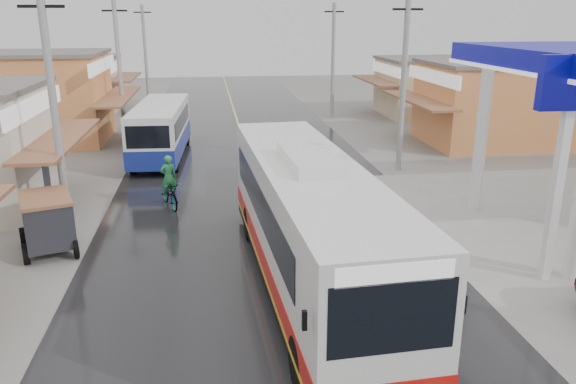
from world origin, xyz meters
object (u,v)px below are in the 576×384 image
cyclist (170,190)px  tricycle_near (47,220)px  coach_bus (308,225)px  second_bus (161,130)px  tricycle_far (19,184)px

cyclist → tricycle_near: 5.22m
coach_bus → second_bus: size_ratio=1.43×
second_bus → tricycle_far: 8.84m
second_bus → cyclist: 8.21m
cyclist → tricycle_far: bearing=153.7°
second_bus → tricycle_near: 12.26m
coach_bus → cyclist: (-4.12, 7.42, -1.13)m
tricycle_near → tricycle_far: 5.09m
tricycle_near → tricycle_far: size_ratio=1.00×
coach_bus → tricycle_far: size_ratio=4.78×
coach_bus → second_bus: 16.32m
coach_bus → cyclist: bearing=116.2°
coach_bus → cyclist: coach_bus is taller
second_bus → tricycle_near: (-2.65, -11.96, -0.47)m
second_bus → cyclist: bearing=-80.6°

